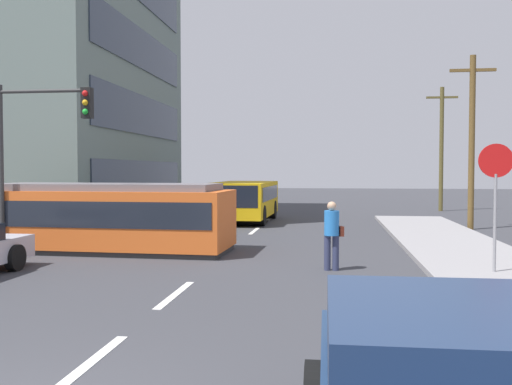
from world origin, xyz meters
The scene contains 14 objects.
ground_plane centered at (0.00, 10.00, 0.00)m, with size 120.00×120.00×0.00m, color #38393E.
lane_stripe_1 centered at (0.00, 2.00, 0.01)m, with size 0.16×2.40×0.01m, color silver.
lane_stripe_2 centered at (0.00, 6.00, 0.01)m, with size 0.16×2.40×0.01m, color silver.
lane_stripe_3 centered at (0.00, 17.47, 0.01)m, with size 0.16×2.40×0.01m, color silver.
lane_stripe_4 centered at (0.00, 23.47, 0.01)m, with size 0.16×2.40×0.01m, color silver.
corner_building centered at (-13.40, 22.22, 9.60)m, with size 14.49×14.45×19.20m.
streetcar_tram centered at (-3.68, 11.47, 1.05)m, with size 7.57×2.82×2.03m.
city_bus centered at (-1.03, 21.43, 1.07)m, with size 2.67×5.97×1.86m.
pedestrian_crossing centered at (3.03, 9.08, 0.94)m, with size 0.48×0.36×1.67m.
parked_sedan_far centered at (-4.95, 15.44, 0.62)m, with size 2.06×4.39×1.19m.
stop_sign centered at (6.66, 8.63, 2.19)m, with size 0.76×0.07×2.88m.
traffic_light_mast centered at (-5.14, 10.26, 3.39)m, with size 2.79×0.33×4.82m.
utility_pole_mid centered at (8.67, 19.23, 3.70)m, with size 1.80×0.24×7.05m.
utility_pole_far centered at (9.47, 29.74, 3.82)m, with size 1.80×0.24×7.29m.
Camera 1 is at (2.98, -4.55, 2.43)m, focal length 39.44 mm.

